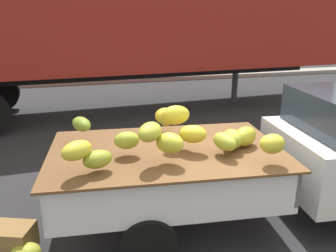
# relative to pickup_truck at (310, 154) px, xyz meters

# --- Properties ---
(ground) EXTENTS (220.00, 220.00, 0.00)m
(ground) POSITION_rel_pickup_truck_xyz_m (-1.15, -0.12, -0.89)
(ground) COLOR #28282B
(curb_strip) EXTENTS (80.00, 0.80, 0.16)m
(curb_strip) POSITION_rel_pickup_truck_xyz_m (-1.15, 10.47, -0.81)
(curb_strip) COLOR gray
(curb_strip) RESTS_ON ground
(pickup_truck) EXTENTS (5.13, 2.13, 1.70)m
(pickup_truck) POSITION_rel_pickup_truck_xyz_m (0.00, 0.00, 0.00)
(pickup_truck) COLOR white
(pickup_truck) RESTS_ON ground
(semi_trailer) EXTENTS (12.13, 3.26, 3.95)m
(semi_trailer) POSITION_rel_pickup_truck_xyz_m (-1.61, 5.89, 1.65)
(semi_trailer) COLOR maroon
(semi_trailer) RESTS_ON ground
(produce_crate) EXTENTS (0.61, 0.51, 0.30)m
(produce_crate) POSITION_rel_pickup_truck_xyz_m (-3.84, 0.15, -0.74)
(produce_crate) COLOR olive
(produce_crate) RESTS_ON ground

